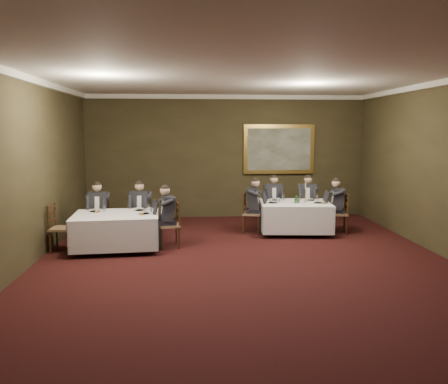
{
  "coord_description": "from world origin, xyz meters",
  "views": [
    {
      "loc": [
        -0.98,
        -7.55,
        2.51
      ],
      "look_at": [
        -0.29,
        2.01,
        1.15
      ],
      "focal_mm": 35.0,
      "sensor_mm": 36.0,
      "label": 1
    }
  ],
  "objects": [
    {
      "name": "diner_sec_backright",
      "position": [
        -2.19,
        2.54,
        0.51
      ],
      "size": [
        0.45,
        0.52,
        1.35
      ],
      "rotation": [
        0.0,
        0.0,
        3.03
      ],
      "color": "black",
      "rests_on": "chair_sec_backright"
    },
    {
      "name": "place_setting_table_main",
      "position": [
        1.15,
        3.22,
        0.8
      ],
      "size": [
        0.33,
        0.31,
        0.14
      ],
      "color": "white",
      "rests_on": "table_main"
    },
    {
      "name": "chair_main_endleft",
      "position": [
        0.45,
        2.89,
        0.28
      ],
      "size": [
        0.51,
        0.52,
        1.0
      ],
      "rotation": [
        0.0,
        0.0,
        -1.8
      ],
      "color": "#816142",
      "rests_on": "ground"
    },
    {
      "name": "chair_main_endright",
      "position": [
        2.58,
        2.71,
        0.28
      ],
      "size": [
        0.49,
        0.51,
        1.0
      ],
      "rotation": [
        0.0,
        0.0,
        1.39
      ],
      "color": "#816142",
      "rests_on": "ground"
    },
    {
      "name": "diner_sec_endright",
      "position": [
        -1.49,
        1.69,
        0.51
      ],
      "size": [
        0.55,
        0.49,
        1.35
      ],
      "rotation": [
        0.0,
        0.0,
        1.77
      ],
      "color": "black",
      "rests_on": "chair_sec_endright"
    },
    {
      "name": "chair_main_backleft",
      "position": [
        1.14,
        3.7,
        0.28
      ],
      "size": [
        0.45,
        0.43,
        1.0
      ],
      "rotation": [
        0.0,
        0.0,
        3.12
      ],
      "color": "#816142",
      "rests_on": "ground"
    },
    {
      "name": "diner_main_backright",
      "position": [
        2.04,
        3.61,
        0.51
      ],
      "size": [
        0.51,
        0.57,
        1.35
      ],
      "rotation": [
        0.0,
        0.0,
        2.87
      ],
      "color": "black",
      "rests_on": "chair_main_backright"
    },
    {
      "name": "painting",
      "position": [
        1.52,
        4.94,
        1.97
      ],
      "size": [
        2.05,
        0.09,
        1.42
      ],
      "color": "#E8B555",
      "rests_on": "back_wall"
    },
    {
      "name": "back_wall",
      "position": [
        0.0,
        5.0,
        1.75
      ],
      "size": [
        8.0,
        0.1,
        3.5
      ],
      "primitive_type": "cube",
      "color": "#332C19",
      "rests_on": "ground"
    },
    {
      "name": "chair_sec_backleft",
      "position": [
        -3.14,
        2.49,
        0.28
      ],
      "size": [
        0.45,
        0.43,
        1.0
      ],
      "rotation": [
        0.0,
        0.0,
        3.16
      ],
      "color": "#816142",
      "rests_on": "ground"
    },
    {
      "name": "place_setting_table_second",
      "position": [
        -3.05,
        1.98,
        0.8
      ],
      "size": [
        0.33,
        0.32,
        0.14
      ],
      "color": "white",
      "rests_on": "table_second"
    },
    {
      "name": "table_second",
      "position": [
        -2.6,
        1.61,
        0.45
      ],
      "size": [
        1.87,
        1.47,
        0.67
      ],
      "rotation": [
        0.0,
        0.0,
        0.07
      ],
      "color": "black",
      "rests_on": "ground"
    },
    {
      "name": "chair_sec_backright",
      "position": [
        -2.19,
        2.56,
        0.28
      ],
      "size": [
        0.48,
        0.47,
        1.0
      ],
      "rotation": [
        0.0,
        0.0,
        3.03
      ],
      "color": "#816142",
      "rests_on": "ground"
    },
    {
      "name": "front_wall",
      "position": [
        0.0,
        -5.0,
        1.75
      ],
      "size": [
        8.0,
        0.1,
        3.5
      ],
      "primitive_type": "cube",
      "color": "#332C19",
      "rests_on": "ground"
    },
    {
      "name": "table_main",
      "position": [
        1.52,
        2.8,
        0.45
      ],
      "size": [
        1.8,
        1.43,
        0.67
      ],
      "rotation": [
        0.0,
        0.0,
        -0.08
      ],
      "color": "black",
      "rests_on": "ground"
    },
    {
      "name": "chair_sec_endleft",
      "position": [
        -3.72,
        1.53,
        0.28
      ],
      "size": [
        0.45,
        0.47,
        1.0
      ],
      "rotation": [
        0.0,
        0.0,
        -1.64
      ],
      "color": "#816142",
      "rests_on": "ground"
    },
    {
      "name": "diner_main_backleft",
      "position": [
        1.14,
        3.69,
        0.51
      ],
      "size": [
        0.43,
        0.49,
        1.35
      ],
      "rotation": [
        0.0,
        0.0,
        3.12
      ],
      "color": "black",
      "rests_on": "chair_main_backleft"
    },
    {
      "name": "centerpiece",
      "position": [
        1.55,
        2.72,
        0.89
      ],
      "size": [
        0.24,
        0.21,
        0.24
      ],
      "primitive_type": "imported",
      "rotation": [
        0.0,
        0.0,
        -0.1
      ],
      "color": "#2D5926",
      "rests_on": "table_main"
    },
    {
      "name": "ceiling",
      "position": [
        0.0,
        0.0,
        3.5
      ],
      "size": [
        8.0,
        10.0,
        0.1
      ],
      "primitive_type": "cube",
      "color": "silver",
      "rests_on": "back_wall"
    },
    {
      "name": "chair_sec_endright",
      "position": [
        -1.48,
        1.69,
        0.28
      ],
      "size": [
        0.5,
        0.51,
        1.0
      ],
      "rotation": [
        0.0,
        0.0,
        1.77
      ],
      "color": "#816142",
      "rests_on": "ground"
    },
    {
      "name": "chair_main_backright",
      "position": [
        2.04,
        3.62,
        0.28
      ],
      "size": [
        0.54,
        0.52,
        1.0
      ],
      "rotation": [
        0.0,
        0.0,
        2.87
      ],
      "color": "#816142",
      "rests_on": "ground"
    },
    {
      "name": "crown_molding",
      "position": [
        0.0,
        0.0,
        3.44
      ],
      "size": [
        8.0,
        10.0,
        0.12
      ],
      "color": "white",
      "rests_on": "back_wall"
    },
    {
      "name": "diner_main_endright",
      "position": [
        2.57,
        2.71,
        0.51
      ],
      "size": [
        0.54,
        0.48,
        1.35
      ],
      "rotation": [
        0.0,
        0.0,
        1.39
      ],
      "color": "black",
      "rests_on": "chair_main_endright"
    },
    {
      "name": "left_wall",
      "position": [
        -4.0,
        0.0,
        1.75
      ],
      "size": [
        0.1,
        10.0,
        3.5
      ],
      "primitive_type": "cube",
      "color": "#332C19",
      "rests_on": "ground"
    },
    {
      "name": "candlestick",
      "position": [
        1.77,
        2.84,
        0.94
      ],
      "size": [
        0.07,
        0.07,
        0.49
      ],
      "color": "#C2863B",
      "rests_on": "table_main"
    },
    {
      "name": "diner_main_endleft",
      "position": [
        0.46,
        2.89,
        0.51
      ],
      "size": [
        0.56,
        0.5,
        1.35
      ],
      "rotation": [
        0.0,
        0.0,
        -1.8
      ],
      "color": "black",
      "rests_on": "chair_main_endleft"
    },
    {
      "name": "diner_sec_backleft",
      "position": [
        -3.14,
        2.48,
        0.51
      ],
      "size": [
        0.43,
        0.49,
        1.35
      ],
      "rotation": [
        0.0,
        0.0,
        3.16
      ],
      "color": "black",
      "rests_on": "chair_sec_backleft"
    },
    {
      "name": "ground",
      "position": [
        0.0,
        0.0,
        0.0
      ],
      "size": [
        10.0,
        10.0,
        0.0
      ],
      "primitive_type": "plane",
      "color": "black",
      "rests_on": "ground"
    }
  ]
}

